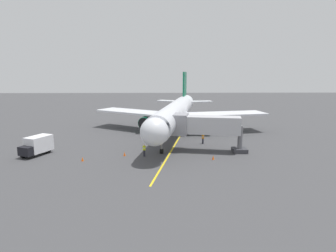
# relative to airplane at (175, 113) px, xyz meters

# --- Properties ---
(ground_plane) EXTENTS (220.00, 220.00, 0.00)m
(ground_plane) POSITION_rel_airplane_xyz_m (1.78, -2.52, -4.00)
(ground_plane) COLOR #424244
(apron_lead_in_line) EXTENTS (7.81, 39.32, 0.01)m
(apron_lead_in_line) POSITION_rel_airplane_xyz_m (0.05, 6.28, -4.00)
(apron_lead_in_line) COLOR yellow
(apron_lead_in_line) RESTS_ON ground
(airplane) EXTENTS (34.18, 40.14, 11.50)m
(airplane) POSITION_rel_airplane_xyz_m (0.00, 0.00, 0.00)
(airplane) COLOR silver
(airplane) RESTS_ON ground
(jet_bridge) EXTENTS (11.51, 4.82, 5.40)m
(jet_bridge) POSITION_rel_airplane_xyz_m (-3.13, 12.09, -0.24)
(jet_bridge) COLOR #B7B7BC
(jet_bridge) RESTS_ON ground
(ground_crew_marshaller) EXTENTS (0.45, 0.33, 1.71)m
(ground_crew_marshaller) POSITION_rel_airplane_xyz_m (5.01, 14.89, -3.12)
(ground_crew_marshaller) COLOR #23232D
(ground_crew_marshaller) RESTS_ON ground
(ground_crew_wing_walker) EXTENTS (0.37, 0.46, 1.71)m
(ground_crew_wing_walker) POSITION_rel_airplane_xyz_m (-4.08, 7.85, -3.12)
(ground_crew_wing_walker) COLOR #23232D
(ground_crew_wing_walker) RESTS_ON ground
(box_truck_near_nose) EXTENTS (3.66, 5.00, 2.62)m
(box_truck_near_nose) POSITION_rel_airplane_xyz_m (20.02, 13.90, -2.62)
(box_truck_near_nose) COLOR black
(box_truck_near_nose) RESTS_ON ground
(safety_cone_nose_left) EXTENTS (0.32, 0.32, 0.55)m
(safety_cone_nose_left) POSITION_rel_airplane_xyz_m (7.76, 14.65, -3.73)
(safety_cone_nose_left) COLOR #F2590F
(safety_cone_nose_left) RESTS_ON ground
(safety_cone_nose_right) EXTENTS (0.32, 0.32, 0.55)m
(safety_cone_nose_right) POSITION_rel_airplane_xyz_m (-4.22, 16.68, -3.73)
(safety_cone_nose_right) COLOR #F2590F
(safety_cone_nose_right) RESTS_ON ground
(safety_cone_wing_port) EXTENTS (0.32, 0.32, 0.55)m
(safety_cone_wing_port) POSITION_rel_airplane_xyz_m (12.94, 16.94, -3.73)
(safety_cone_wing_port) COLOR #F2590F
(safety_cone_wing_port) RESTS_ON ground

